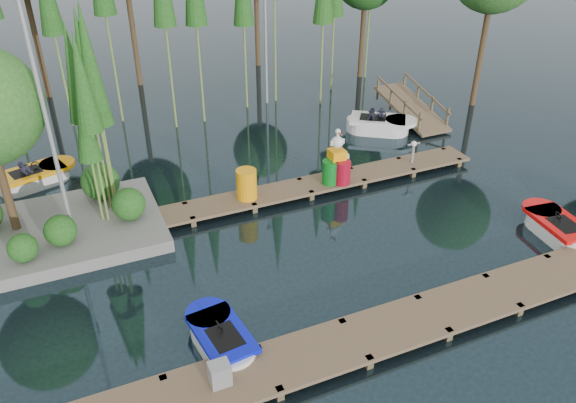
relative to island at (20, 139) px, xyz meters
name	(u,v)px	position (x,y,z in m)	size (l,w,h in m)	color
ground_plane	(279,245)	(6.30, -3.29, -3.18)	(90.00, 90.00, 0.00)	#1A2A31
near_dock	(355,340)	(6.30, -7.79, -2.95)	(18.00, 1.50, 0.50)	brown
far_dock	(278,193)	(7.30, -0.79, -2.95)	(15.00, 1.20, 0.50)	brown
island	(20,139)	(0.00, 0.00, 0.00)	(6.20, 4.20, 6.75)	slate
lamp_island	(44,107)	(0.80, -0.79, 1.08)	(0.30, 0.30, 7.25)	gray
lamp_rear	(265,10)	(10.30, 7.71, 1.08)	(0.30, 0.30, 7.25)	gray
ramp	(411,107)	(15.30, 3.21, -2.60)	(1.50, 3.94, 1.49)	brown
boat_blue	(221,339)	(3.49, -6.52, -2.95)	(1.35, 2.50, 0.80)	white
boat_red	(557,228)	(14.16, -6.15, -2.94)	(1.43, 2.65, 0.85)	white
boat_yellow_far	(35,177)	(-0.09, 3.55, -2.90)	(2.94, 1.97, 1.35)	white
boat_white_far	(379,125)	(13.35, 2.68, -2.88)	(3.14, 2.73, 1.38)	white
utility_cabinet	(220,374)	(3.07, -7.79, -2.62)	(0.43, 0.37, 0.53)	gray
yellow_barrel	(247,184)	(6.21, -0.79, -2.38)	(0.67, 0.67, 1.00)	#FF9F0D
drum_cluster	(338,166)	(9.45, -0.94, -2.32)	(1.11, 1.02, 1.91)	#0C6C1A
seagull_post	(413,148)	(12.62, -0.79, -2.32)	(0.53, 0.28, 0.84)	gray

